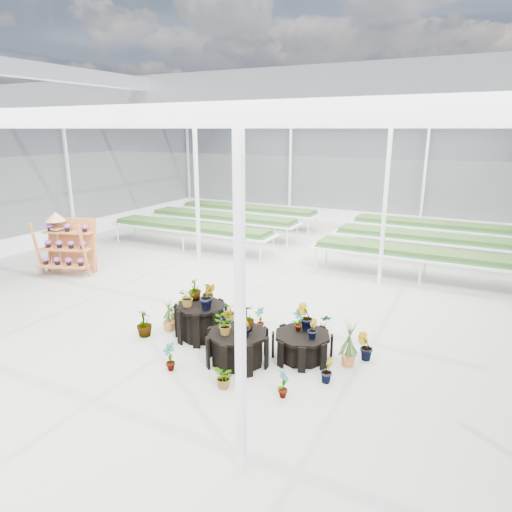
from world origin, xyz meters
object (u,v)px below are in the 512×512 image
at_px(plinth_tall, 201,321).
at_px(shelf_rack, 66,247).
at_px(plinth_mid, 238,347).
at_px(plinth_low, 302,346).
at_px(bird_table, 59,242).

height_order(plinth_tall, shelf_rack, shelf_rack).
relative_size(plinth_mid, plinth_low, 1.04).
height_order(plinth_low, bird_table, bird_table).
xyz_separation_m(plinth_tall, plinth_mid, (1.20, -0.60, -0.05)).
height_order(plinth_tall, plinth_mid, plinth_tall).
bearing_deg(bird_table, shelf_rack, 0.87).
xyz_separation_m(plinth_mid, bird_table, (-7.57, 2.52, 0.61)).
xyz_separation_m(plinth_tall, plinth_low, (2.20, 0.10, -0.11)).
distance_m(plinth_tall, shelf_rack, 6.21).
bearing_deg(plinth_tall, bird_table, 163.19).
bearing_deg(bird_table, plinth_mid, -2.97).
bearing_deg(shelf_rack, plinth_tall, -35.86).
bearing_deg(plinth_mid, bird_table, 161.56).
bearing_deg(plinth_low, bird_table, 167.98).
relative_size(plinth_tall, plinth_mid, 0.91).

